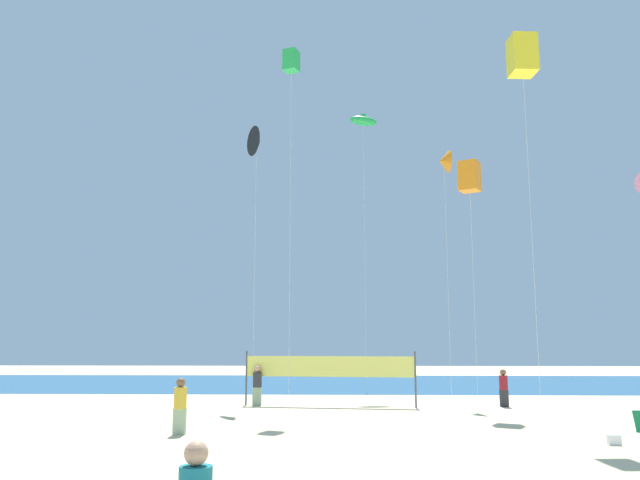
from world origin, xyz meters
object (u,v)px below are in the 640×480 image
Objects in this scene: beachgoer_charcoal_shirt at (257,384)px; beachgoer_maroon_shirt at (504,387)px; volleyball_net at (329,369)px; kite_orange_delta at (444,162)px; kite_green_inflatable at (363,121)px; beach_handbag at (614,440)px; beachgoer_mustard_shirt at (180,404)px; kite_black_delta at (257,142)px; kite_yellow_box at (522,56)px; kite_orange_box at (469,177)px; kite_green_box at (291,62)px.

beachgoer_maroon_shirt is at bearing -131.59° from beachgoer_charcoal_shirt.
kite_orange_delta is at bearing 22.80° from volleyball_net.
beachgoer_maroon_shirt is 17.41m from kite_green_inflatable.
beach_handbag is at bearing -79.94° from kite_orange_delta.
beachgoer_mustard_shirt is 15.67m from kite_black_delta.
kite_black_delta is (-5.53, -5.65, -3.01)m from kite_green_inflatable.
beachgoer_mustard_shirt is at bearing 172.70° from beach_handbag.
kite_orange_delta is at bearing 4.98° from kite_black_delta.
beachgoer_mustard_shirt is at bearing -94.53° from kite_black_delta.
volleyball_net is 11.90m from kite_orange_delta.
kite_orange_delta is (-1.30, 9.54, -1.15)m from kite_yellow_box.
beachgoer_charcoal_shirt is at bearing 136.05° from beachgoer_maroon_shirt.
beachgoer_mustard_shirt is (-12.09, -8.83, 0.05)m from beachgoer_maroon_shirt.
kite_orange_box is 4.59m from kite_orange_delta.
kite_orange_delta is at bearing 85.95° from beachgoer_maroon_shirt.
volleyball_net is 0.56× the size of kite_black_delta.
kite_black_delta is at bearing 156.01° from volleyball_net.
beachgoer_charcoal_shirt is 15.48m from beach_handbag.
kite_orange_box is at bearing -5.66° from kite_green_box.
kite_green_inflatable is at bearing 115.11° from kite_orange_box.
volleyball_net is 0.47× the size of kite_green_inflatable.
beach_handbag is 24.25m from kite_green_inflatable.
beachgoer_charcoal_shirt reaches higher than beachgoer_mustard_shirt.
kite_green_inflatable reaches higher than kite_orange_delta.
kite_orange_box is at bearing -15.87° from volleyball_net.
beachgoer_charcoal_shirt is at bearing 140.96° from kite_green_box.
kite_orange_delta is at bearing 97.75° from kite_yellow_box.
volleyball_net is 15.90m from kite_green_inflatable.
beachgoer_maroon_shirt is 7.70m from volleyball_net.
beachgoer_mustard_shirt is 9.84m from volleyball_net.
kite_orange_box is 0.79× the size of kite_black_delta.
kite_green_inflatable is at bearing 75.21° from volleyball_net.
beach_handbag is 13.20m from kite_yellow_box.
kite_orange_box is at bearing -172.76° from beachgoer_maroon_shirt.
kite_yellow_box is (0.92, -5.37, 3.02)m from kite_orange_box.
beachgoer_maroon_shirt is 4.68× the size of beach_handbag.
beach_handbag is 13.14m from kite_orange_box.
beachgoer_maroon_shirt is at bearing 0.60° from volleyball_net.
kite_green_inflatable is at bearing 45.65° from kite_black_delta.
beachgoer_charcoal_shirt is 0.17× the size of kite_orange_box.
kite_orange_box is at bearing -64.89° from kite_green_inflatable.
beachgoer_charcoal_shirt is 0.23× the size of volleyball_net.
kite_green_box is 4.39m from kite_black_delta.
beach_handbag is (8.03, -10.35, -1.49)m from volleyball_net.
kite_green_inflatable is (1.92, 7.26, 14.02)m from volleyball_net.
kite_yellow_box reaches higher than beachgoer_charcoal_shirt.
kite_yellow_box is (10.28, -7.38, 11.96)m from beachgoer_charcoal_shirt.
kite_orange_delta reaches higher than beachgoer_charcoal_shirt.
kite_green_box reaches higher than beachgoer_maroon_shirt.
beachgoer_charcoal_shirt is 3.30m from volleyball_net.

